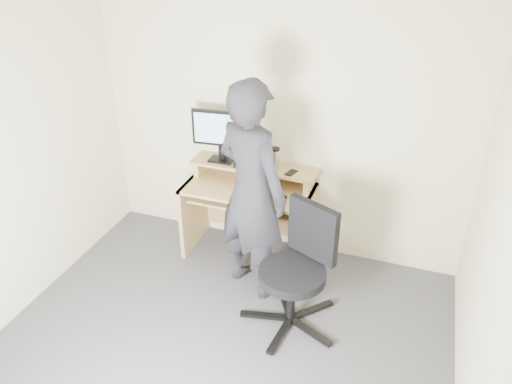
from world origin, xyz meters
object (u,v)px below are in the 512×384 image
Objects in this scene: desk at (251,202)px; office_chair at (299,264)px; person at (252,192)px; monitor at (220,132)px.

office_chair reaches higher than desk.
office_chair is 0.53× the size of person.
office_chair is 0.71m from person.
person is (0.18, -0.50, 0.41)m from desk.
person is at bearing -53.40° from monitor.
desk is at bearing -45.12° from person.
monitor is at bearing -22.68° from person.
monitor is at bearing 164.63° from office_chair.
office_chair is (0.69, -0.80, 0.01)m from desk.
monitor is at bearing 171.62° from desk.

